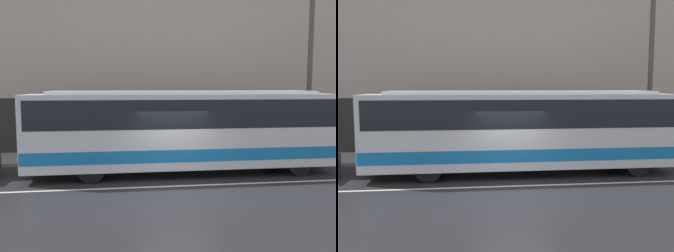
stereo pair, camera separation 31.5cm
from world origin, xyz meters
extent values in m
plane|color=#262628|center=(0.00, 0.00, 0.00)|extent=(60.00, 60.00, 0.00)
cube|color=gray|center=(0.00, 5.40, 0.07)|extent=(60.00, 2.79, 0.13)
cube|color=#B7A899|center=(0.00, 6.94, 6.93)|extent=(60.00, 0.30, 13.85)
cube|color=#2D2B28|center=(0.00, 6.78, 1.40)|extent=(60.00, 0.06, 2.80)
cube|color=beige|center=(0.00, 0.00, 0.00)|extent=(54.00, 0.14, 0.01)
cube|color=silver|center=(0.59, 1.94, 1.71)|extent=(11.74, 2.47, 2.73)
cube|color=#1972BF|center=(0.59, 1.94, 0.90)|extent=(11.68, 2.50, 0.45)
cube|color=black|center=(0.59, 1.94, 2.38)|extent=(11.38, 2.49, 1.04)
cube|color=orange|center=(6.41, 1.94, 2.89)|extent=(0.12, 1.85, 0.28)
cube|color=silver|center=(0.59, 1.94, 3.14)|extent=(9.98, 2.10, 0.12)
cylinder|color=black|center=(4.86, 0.86, 0.48)|extent=(0.96, 0.28, 0.96)
cylinder|color=black|center=(4.86, 3.01, 0.48)|extent=(0.96, 0.28, 0.96)
cylinder|color=black|center=(-2.88, 0.86, 0.48)|extent=(0.96, 0.28, 0.96)
cylinder|color=black|center=(-2.88, 3.01, 0.48)|extent=(0.96, 0.28, 0.96)
cylinder|color=brown|center=(7.22, 4.66, 3.99)|extent=(0.23, 0.23, 7.71)
cylinder|color=maroon|center=(-0.22, 5.12, 0.84)|extent=(0.36, 0.36, 1.41)
sphere|color=tan|center=(-0.22, 5.12, 1.67)|extent=(0.26, 0.26, 0.26)
camera|label=1|loc=(-2.00, -12.23, 3.36)|focal=40.00mm
camera|label=2|loc=(-1.69, -12.27, 3.36)|focal=40.00mm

